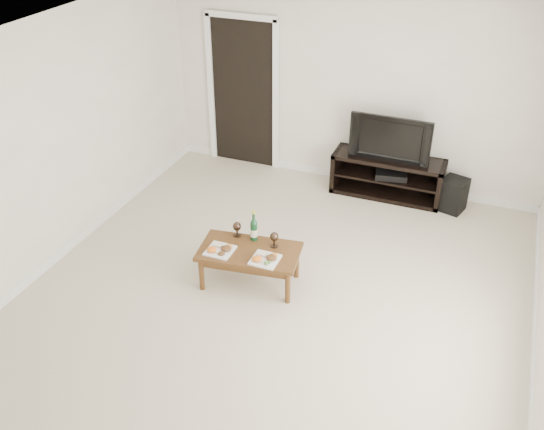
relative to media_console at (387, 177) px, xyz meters
The scene contains 14 objects.
floor 2.58m from the media_console, 103.39° to the right, with size 5.50×5.50×0.00m, color beige.
back_wall 1.22m from the media_console, 155.16° to the left, with size 5.00×0.04×2.60m, color white.
ceiling 3.48m from the media_console, 103.39° to the right, with size 5.00×5.50×0.04m, color white.
doorway 2.28m from the media_console, behind, with size 0.90×0.02×2.05m, color black.
media_console is the anchor object (origin of this frame).
television 0.57m from the media_console, ahead, with size 1.03×0.13×0.59m, color black.
av_receiver 0.07m from the media_console, 11.13° to the right, with size 0.40×0.30×0.08m, color black.
subwoofer 0.87m from the media_console, ahead, with size 0.29×0.29×0.44m, color black.
coffee_table 2.57m from the media_console, 111.03° to the right, with size 1.03×0.56×0.42m, color #533317.
plate_left 2.80m from the media_console, 115.23° to the right, with size 0.27×0.27×0.07m, color white.
plate_right 2.61m from the media_console, 105.62° to the right, with size 0.27×0.27×0.07m, color white.
wine_bottle 2.42m from the media_console, 113.44° to the right, with size 0.07×0.07×0.35m, color #0F3A1C.
goblet_left 2.49m from the media_console, 117.49° to the right, with size 0.09×0.09×0.17m, color #36281D, non-canonical shape.
goblet_right 2.36m from the media_console, 107.52° to the right, with size 0.09×0.09×0.17m, color #36281D, non-canonical shape.
Camera 1 is at (1.77, -4.57, 3.97)m, focal length 40.00 mm.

